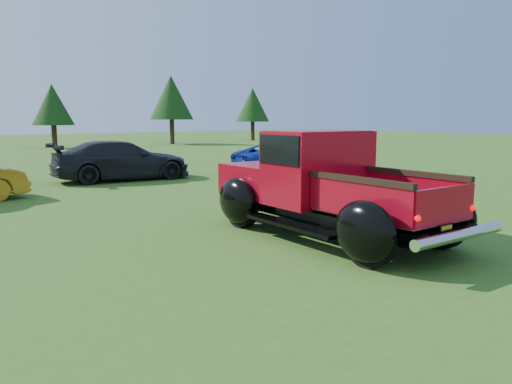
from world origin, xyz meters
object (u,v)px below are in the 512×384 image
Objects in this scene: pickup_truck at (317,185)px; show_car_blue at (290,158)px; tree_far_east at (253,105)px; show_car_grey at (122,160)px; spectator at (359,150)px; tree_east at (171,98)px; tree_mid_right at (53,105)px.

pickup_truck is 9.67m from show_car_blue.
tree_far_east is 30.05m from show_car_grey.
spectator is (-12.68, -23.23, -2.45)m from tree_far_east.
show_car_blue is at bearing -108.06° from tree_east.
spectator is at bearing 39.05° from pickup_truck.
pickup_truck is (-22.24, -30.24, -2.35)m from tree_far_east.
pickup_truck is at bearing -114.36° from tree_east.
show_car_blue is at bearing 53.33° from pickup_truck.
tree_mid_right reaches higher than show_car_grey.
tree_east reaches higher than tree_far_east.
show_car_grey reaches higher than show_car_blue.
show_car_grey is at bearing 90.10° from pickup_truck.
spectator is (3.42, -0.45, 0.19)m from show_car_blue.
show_car_grey is (-12.79, -19.54, -2.99)m from tree_east.
tree_mid_right is 18.01m from tree_far_east.
pickup_truck reaches higher than spectator.
tree_mid_right is 23.44m from spectator.
tree_mid_right is at bearing -178.41° from tree_far_east.
tree_east is 32.22m from pickup_truck.
show_car_grey is at bearing -42.37° from spectator.
spectator is at bearing -99.19° from show_car_grey.
tree_east is at bearing -125.31° from spectator.
tree_far_east reaches higher than tree_mid_right.
spectator is at bearing -99.40° from tree_east.
show_car_blue is at bearing -104.24° from show_car_grey.
spectator is at bearing -76.83° from tree_mid_right.
show_car_blue is at bearing -85.13° from tree_mid_right.
tree_mid_right is 22.49m from show_car_blue.
tree_east reaches higher than tree_mid_right.
show_car_grey is 6.11m from show_car_blue.
tree_far_east is 1.04× the size of show_car_grey.
pickup_truck is at bearing -175.40° from show_car_grey.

